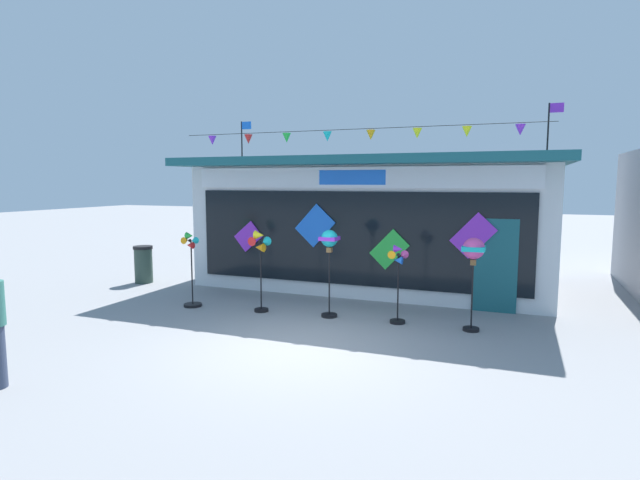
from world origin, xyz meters
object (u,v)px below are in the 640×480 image
at_px(kite_shop_building, 376,221).
at_px(wind_spinner_left, 260,253).
at_px(wind_spinner_far_left, 191,266).
at_px(wind_spinner_right, 474,255).
at_px(wind_spinner_center_left, 329,248).
at_px(trash_bin, 143,264).
at_px(wind_spinner_center_right, 398,272).

distance_m(kite_shop_building, wind_spinner_left, 4.27).
relative_size(wind_spinner_far_left, wind_spinner_left, 0.95).
height_order(wind_spinner_far_left, wind_spinner_right, wind_spinner_right).
xyz_separation_m(kite_shop_building, wind_spinner_center_left, (0.05, -3.83, -0.27)).
xyz_separation_m(wind_spinner_far_left, wind_spinner_center_left, (3.15, 0.31, 0.51)).
bearing_deg(trash_bin, wind_spinner_right, -9.24).
xyz_separation_m(kite_shop_building, trash_bin, (-5.95, -2.36, -1.19)).
distance_m(wind_spinner_far_left, trash_bin, 3.39).
relative_size(wind_spinner_right, trash_bin, 1.72).
bearing_deg(kite_shop_building, wind_spinner_right, -52.93).
relative_size(wind_spinner_left, trash_bin, 1.72).
bearing_deg(wind_spinner_center_right, kite_shop_building, 111.04).
distance_m(wind_spinner_center_right, trash_bin, 7.58).
height_order(kite_shop_building, wind_spinner_right, kite_shop_building).
relative_size(wind_spinner_left, wind_spinner_center_right, 1.12).
distance_m(kite_shop_building, trash_bin, 6.51).
xyz_separation_m(wind_spinner_left, trash_bin, (-4.49, 1.63, -0.75)).
height_order(wind_spinner_right, trash_bin, wind_spinner_right).
distance_m(wind_spinner_far_left, wind_spinner_right, 5.99).
relative_size(wind_spinner_center_right, wind_spinner_right, 0.89).
height_order(wind_spinner_center_right, wind_spinner_right, wind_spinner_right).
distance_m(wind_spinner_left, wind_spinner_center_left, 1.53).
bearing_deg(wind_spinner_right, wind_spinner_far_left, -176.63).
xyz_separation_m(wind_spinner_left, wind_spinner_center_left, (1.51, 0.16, 0.16)).
distance_m(kite_shop_building, wind_spinner_center_right, 4.14).
bearing_deg(wind_spinner_left, wind_spinner_center_left, 5.94).
bearing_deg(wind_spinner_center_right, wind_spinner_right, 0.96).
xyz_separation_m(wind_spinner_center_left, trash_bin, (-6.00, 1.48, -0.92)).
bearing_deg(wind_spinner_center_right, trash_bin, 168.89).
height_order(wind_spinner_center_right, trash_bin, wind_spinner_center_right).
distance_m(wind_spinner_far_left, wind_spinner_center_right, 4.58).
relative_size(kite_shop_building, wind_spinner_center_right, 5.94).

